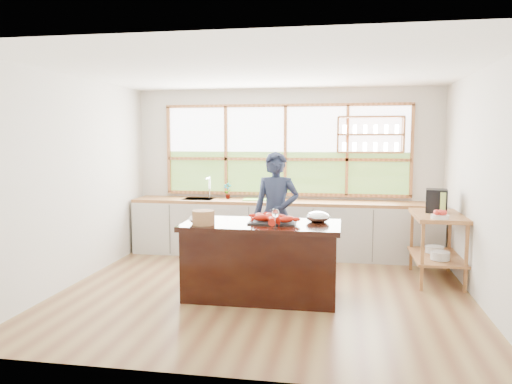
% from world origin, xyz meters
% --- Properties ---
extents(ground_plane, '(5.00, 5.00, 0.00)m').
position_xyz_m(ground_plane, '(0.00, 0.00, 0.00)').
color(ground_plane, olive).
extents(room_shell, '(5.02, 4.52, 2.71)m').
position_xyz_m(room_shell, '(0.02, 0.51, 1.75)').
color(room_shell, beige).
rests_on(room_shell, ground_plane).
extents(back_counter, '(4.90, 0.63, 0.90)m').
position_xyz_m(back_counter, '(-0.02, 1.94, 0.45)').
color(back_counter, beige).
rests_on(back_counter, ground_plane).
extents(right_shelf_unit, '(0.62, 1.10, 0.90)m').
position_xyz_m(right_shelf_unit, '(2.19, 0.89, 0.60)').
color(right_shelf_unit, '#A56F3C').
rests_on(right_shelf_unit, ground_plane).
extents(island, '(1.85, 0.90, 0.90)m').
position_xyz_m(island, '(0.00, -0.20, 0.45)').
color(island, black).
rests_on(island, ground_plane).
extents(cook, '(0.63, 0.42, 1.72)m').
position_xyz_m(cook, '(0.05, 0.72, 0.86)').
color(cook, '#1D253D').
rests_on(cook, ground_plane).
extents(potted_plant, '(0.15, 0.11, 0.27)m').
position_xyz_m(potted_plant, '(-0.93, 2.00, 1.03)').
color(potted_plant, slate).
rests_on(potted_plant, back_counter).
extents(cutting_board, '(0.42, 0.33, 0.01)m').
position_xyz_m(cutting_board, '(-0.45, 1.94, 0.91)').
color(cutting_board, '#68B938').
rests_on(cutting_board, back_counter).
extents(espresso_machine, '(0.31, 0.33, 0.31)m').
position_xyz_m(espresso_machine, '(2.19, 1.06, 1.06)').
color(espresso_machine, black).
rests_on(espresso_machine, right_shelf_unit).
extents(wine_bottle, '(0.08, 0.08, 0.29)m').
position_xyz_m(wine_bottle, '(2.24, 0.87, 1.04)').
color(wine_bottle, '#9DB953').
rests_on(wine_bottle, right_shelf_unit).
extents(fruit_bowl, '(0.22, 0.22, 0.11)m').
position_xyz_m(fruit_bowl, '(2.14, 0.50, 0.95)').
color(fruit_bowl, silver).
rests_on(fruit_bowl, right_shelf_unit).
extents(slate_board, '(0.56, 0.41, 0.02)m').
position_xyz_m(slate_board, '(0.13, -0.15, 0.91)').
color(slate_board, black).
rests_on(slate_board, island).
extents(lobster_pile, '(0.55, 0.48, 0.08)m').
position_xyz_m(lobster_pile, '(0.12, -0.17, 0.96)').
color(lobster_pile, red).
rests_on(lobster_pile, slate_board).
extents(mixing_bowl_left, '(0.28, 0.28, 0.14)m').
position_xyz_m(mixing_bowl_left, '(-0.69, -0.37, 0.96)').
color(mixing_bowl_left, silver).
rests_on(mixing_bowl_left, island).
extents(mixing_bowl_right, '(0.28, 0.28, 0.14)m').
position_xyz_m(mixing_bowl_right, '(0.65, -0.00, 0.96)').
color(mixing_bowl_right, silver).
rests_on(mixing_bowl_right, island).
extents(wine_glass, '(0.08, 0.08, 0.22)m').
position_xyz_m(wine_glass, '(0.21, -0.52, 1.06)').
color(wine_glass, silver).
rests_on(wine_glass, island).
extents(wicker_basket, '(0.26, 0.26, 0.17)m').
position_xyz_m(wicker_basket, '(-0.64, -0.43, 0.98)').
color(wicker_basket, '#B07346').
rests_on(wicker_basket, island).
extents(parchment_roll, '(0.18, 0.31, 0.08)m').
position_xyz_m(parchment_roll, '(-0.79, 0.06, 0.94)').
color(parchment_roll, white).
rests_on(parchment_roll, island).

